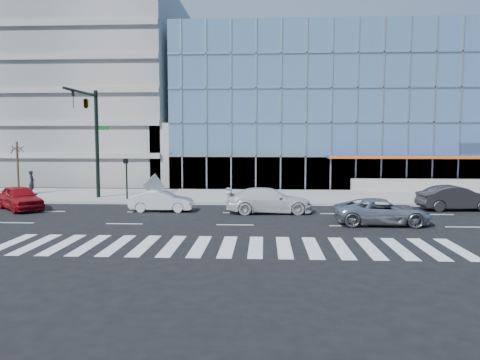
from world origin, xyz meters
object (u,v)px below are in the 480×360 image
object	(u,v)px
ped_signal_post	(126,172)
tilted_panel	(154,186)
traffic_signal	(89,116)
street_tree_near	(17,149)
pedestrian	(32,182)
red_sedan	(20,198)
white_sedan	(162,201)
silver_suv	(382,212)
white_suv	(269,200)
dark_sedan	(456,198)

from	to	relation	value
ped_signal_post	tilted_panel	world-z (taller)	ped_signal_post
traffic_signal	street_tree_near	xyz separation A→B (m)	(-7.00, 2.93, -2.39)
pedestrian	red_sedan	bearing A→B (deg)	-175.76
traffic_signal	white_sedan	xyz separation A→B (m)	(6.07, -4.14, -5.51)
ped_signal_post	pedestrian	xyz separation A→B (m)	(-8.64, 3.02, -1.06)
silver_suv	white_sedan	xyz separation A→B (m)	(-12.78, 3.92, -0.05)
traffic_signal	silver_suv	size ratio (longest dim) A/B	1.59
white_suv	dark_sedan	bearing A→B (deg)	-86.07
ped_signal_post	dark_sedan	distance (m)	22.61
street_tree_near	red_sedan	bearing A→B (deg)	-61.17
street_tree_near	tilted_panel	bearing A→B (deg)	-8.45
street_tree_near	silver_suv	size ratio (longest dim) A/B	0.84
white_suv	red_sedan	xyz separation A→B (m)	(-16.02, 0.41, 0.01)
ped_signal_post	red_sedan	size ratio (longest dim) A/B	0.65
silver_suv	pedestrian	world-z (taller)	pedestrian
pedestrian	tilted_panel	xyz separation A→B (m)	(10.45, -2.14, -0.02)
traffic_signal	white_suv	world-z (taller)	traffic_signal
white_sedan	tilted_panel	distance (m)	5.69
silver_suv	tilted_panel	bearing A→B (deg)	57.68
street_tree_near	tilted_panel	world-z (taller)	street_tree_near
white_sedan	dark_sedan	bearing A→B (deg)	-87.39
pedestrian	tilted_panel	bearing A→B (deg)	-119.14
street_tree_near	dark_sedan	size ratio (longest dim) A/B	0.89
silver_suv	white_sedan	world-z (taller)	silver_suv
tilted_panel	street_tree_near	bearing A→B (deg)	129.59
red_sedan	tilted_panel	distance (m)	9.16
dark_sedan	tilted_panel	distance (m)	20.94
traffic_signal	street_tree_near	bearing A→B (deg)	157.29
white_sedan	tilted_panel	size ratio (longest dim) A/B	3.05
street_tree_near	traffic_signal	bearing A→B (deg)	-22.71
white_suv	tilted_panel	size ratio (longest dim) A/B	4.10
silver_suv	dark_sedan	bearing A→B (deg)	-48.21
ped_signal_post	silver_suv	world-z (taller)	ped_signal_post
red_sedan	tilted_panel	bearing A→B (deg)	-10.30
ped_signal_post	white_suv	xyz separation A→B (m)	(10.35, -4.81, -1.37)
pedestrian	ped_signal_post	bearing A→B (deg)	-126.82
white_suv	white_sedan	bearing A→B (deg)	83.63
white_sedan	ped_signal_post	bearing A→B (deg)	36.77
pedestrian	white_suv	bearing A→B (deg)	-129.96
red_sedan	white_suv	bearing A→B (deg)	-46.96
silver_suv	dark_sedan	xyz separation A→B (m)	(6.00, 5.30, 0.09)
white_sedan	dark_sedan	world-z (taller)	dark_sedan
traffic_signal	tilted_panel	xyz separation A→B (m)	(4.30, 1.25, -5.10)
silver_suv	tilted_panel	size ratio (longest dim) A/B	3.86
white_sedan	dark_sedan	size ratio (longest dim) A/B	0.83
street_tree_near	dark_sedan	distance (m)	32.49
dark_sedan	pedestrian	bearing A→B (deg)	73.81
silver_suv	tilted_panel	xyz separation A→B (m)	(-14.55, 9.32, 0.36)
white_suv	dark_sedan	size ratio (longest dim) A/B	1.12
silver_suv	red_sedan	distance (m)	22.39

